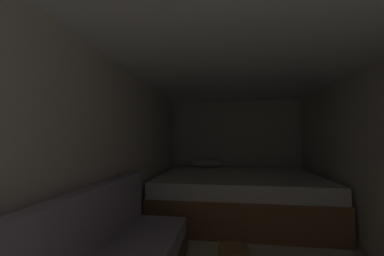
% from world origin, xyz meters
% --- Properties ---
extents(wall_back, '(2.65, 0.05, 1.99)m').
position_xyz_m(wall_back, '(0.00, 4.38, 1.00)').
color(wall_back, beige).
rests_on(wall_back, ground).
extents(wall_left, '(0.05, 5.01, 1.99)m').
position_xyz_m(wall_left, '(-1.30, 1.85, 1.00)').
color(wall_left, beige).
rests_on(wall_left, ground).
extents(ceiling_slab, '(2.65, 5.01, 0.05)m').
position_xyz_m(ceiling_slab, '(0.00, 1.85, 2.02)').
color(ceiling_slab, white).
rests_on(ceiling_slab, wall_left).
extents(bed, '(2.43, 1.93, 0.83)m').
position_xyz_m(bed, '(-0.01, 3.35, 0.33)').
color(bed, olive).
rests_on(bed, ground).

